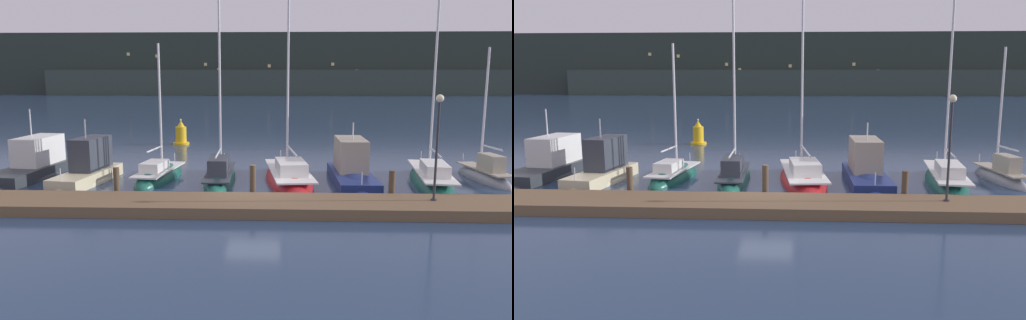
# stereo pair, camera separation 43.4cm
# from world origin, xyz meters

# --- Properties ---
(ground_plane) EXTENTS (400.00, 400.00, 0.00)m
(ground_plane) POSITION_xyz_m (0.00, 0.00, 0.00)
(ground_plane) COLOR navy
(dock) EXTENTS (34.19, 2.80, 0.45)m
(dock) POSITION_xyz_m (0.00, -2.12, 0.23)
(dock) COLOR brown
(dock) RESTS_ON ground
(mooring_pile_1) EXTENTS (0.28, 0.28, 1.46)m
(mooring_pile_1) POSITION_xyz_m (-6.16, -0.47, 0.73)
(mooring_pile_1) COLOR #4C3D2D
(mooring_pile_1) RESTS_ON ground
(mooring_pile_2) EXTENTS (0.28, 0.28, 1.62)m
(mooring_pile_2) POSITION_xyz_m (0.00, -0.47, 0.81)
(mooring_pile_2) COLOR #4C3D2D
(mooring_pile_2) RESTS_ON ground
(mooring_pile_3) EXTENTS (0.28, 0.28, 1.42)m
(mooring_pile_3) POSITION_xyz_m (6.16, -0.47, 0.71)
(mooring_pile_3) COLOR #4C3D2D
(mooring_pile_3) RESTS_ON ground
(motorboat_berth_1) EXTENTS (2.89, 7.25, 4.23)m
(motorboat_berth_1) POSITION_xyz_m (-12.33, 4.38, 0.41)
(motorboat_berth_1) COLOR #2D3338
(motorboat_berth_1) RESTS_ON ground
(motorboat_berth_2) EXTENTS (2.52, 5.97, 3.93)m
(motorboat_berth_2) POSITION_xyz_m (-8.80, 3.00, 0.42)
(motorboat_berth_2) COLOR beige
(motorboat_berth_2) RESTS_ON ground
(sailboat_berth_3) EXTENTS (2.39, 5.84, 7.94)m
(sailboat_berth_3) POSITION_xyz_m (-5.23, 3.80, 0.09)
(sailboat_berth_3) COLOR #195647
(sailboat_berth_3) RESTS_ON ground
(sailboat_berth_4) EXTENTS (1.80, 6.86, 10.54)m
(sailboat_berth_4) POSITION_xyz_m (-1.93, 3.61, 0.16)
(sailboat_berth_4) COLOR #195647
(sailboat_berth_4) RESTS_ON ground
(sailboat_berth_5) EXTENTS (3.12, 8.11, 10.50)m
(sailboat_berth_5) POSITION_xyz_m (1.71, 3.52, 0.11)
(sailboat_berth_5) COLOR red
(sailboat_berth_5) RESTS_ON ground
(motorboat_berth_6) EXTENTS (2.15, 6.86, 3.82)m
(motorboat_berth_6) POSITION_xyz_m (5.00, 3.55, 0.36)
(motorboat_berth_6) COLOR navy
(motorboat_berth_6) RESTS_ON ground
(sailboat_berth_7) EXTENTS (2.91, 8.03, 12.27)m
(sailboat_berth_7) POSITION_xyz_m (9.04, 3.30, 0.13)
(sailboat_berth_7) COLOR #195647
(sailboat_berth_7) RESTS_ON ground
(sailboat_berth_8) EXTENTS (1.77, 5.19, 7.62)m
(sailboat_berth_8) POSITION_xyz_m (12.17, 4.31, 0.18)
(sailboat_berth_8) COLOR gray
(sailboat_berth_8) RESTS_ON ground
(channel_buoy) EXTENTS (1.29, 1.29, 2.05)m
(channel_buoy) POSITION_xyz_m (-6.58, 17.36, 0.77)
(channel_buoy) COLOR gold
(channel_buoy) RESTS_ON ground
(dock_lamppost) EXTENTS (0.32, 0.32, 4.36)m
(dock_lamppost) POSITION_xyz_m (7.58, -1.86, 3.34)
(dock_lamppost) COLOR #2D2D33
(dock_lamppost) RESTS_ON dock
(hillside_backdrop) EXTENTS (240.00, 23.00, 16.40)m
(hillside_backdrop) POSITION_xyz_m (1.76, 119.49, 7.56)
(hillside_backdrop) COLOR #28332D
(hillside_backdrop) RESTS_ON ground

